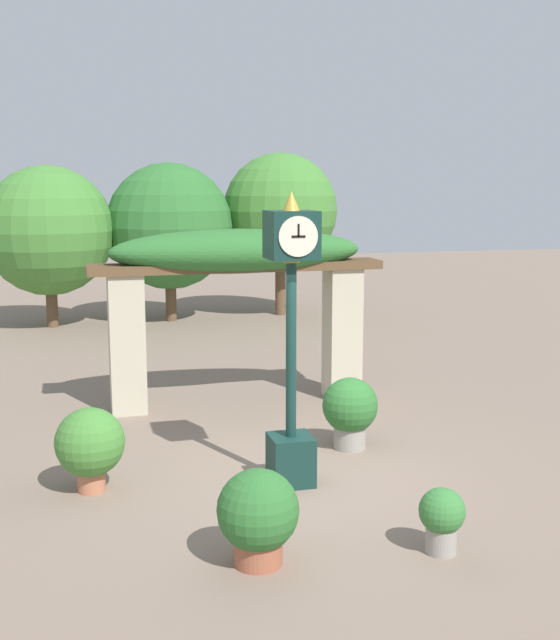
{
  "coord_description": "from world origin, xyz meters",
  "views": [
    {
      "loc": [
        -2.57,
        -8.83,
        3.5
      ],
      "look_at": [
        -0.12,
        0.4,
        1.89
      ],
      "focal_mm": 45.0,
      "sensor_mm": 36.0,
      "label": 1
    }
  ],
  "objects_px": {
    "potted_plant_near_left": "(350,409)",
    "potted_plant_near_right": "(442,517)",
    "potted_plant_far_right": "(258,514)",
    "potted_plant_far_left": "(90,444)",
    "pedestal_clock": "(291,339)"
  },
  "relations": [
    {
      "from": "pedestal_clock",
      "to": "potted_plant_near_left",
      "type": "xyz_separation_m",
      "value": [
        1.11,
        1.04,
        -1.21
      ]
    },
    {
      "from": "pedestal_clock",
      "to": "potted_plant_near_right",
      "type": "xyz_separation_m",
      "value": [
        0.91,
        -2.12,
        -1.39
      ]
    },
    {
      "from": "pedestal_clock",
      "to": "potted_plant_far_left",
      "type": "xyz_separation_m",
      "value": [
        -2.29,
        0.36,
        -1.19
      ]
    },
    {
      "from": "potted_plant_near_left",
      "to": "potted_plant_near_right",
      "type": "xyz_separation_m",
      "value": [
        -0.2,
        -3.16,
        -0.18
      ]
    },
    {
      "from": "pedestal_clock",
      "to": "potted_plant_near_right",
      "type": "relative_size",
      "value": 5.3
    },
    {
      "from": "potted_plant_near_right",
      "to": "pedestal_clock",
      "type": "bearing_deg",
      "value": 113.27
    },
    {
      "from": "pedestal_clock",
      "to": "potted_plant_far_left",
      "type": "relative_size",
      "value": 3.47
    },
    {
      "from": "potted_plant_near_left",
      "to": "potted_plant_far_left",
      "type": "bearing_deg",
      "value": -168.7
    },
    {
      "from": "potted_plant_near_left",
      "to": "potted_plant_far_right",
      "type": "height_order",
      "value": "potted_plant_near_left"
    },
    {
      "from": "potted_plant_near_left",
      "to": "potted_plant_near_right",
      "type": "height_order",
      "value": "potted_plant_near_left"
    },
    {
      "from": "pedestal_clock",
      "to": "potted_plant_far_left",
      "type": "height_order",
      "value": "pedestal_clock"
    },
    {
      "from": "potted_plant_near_left",
      "to": "potted_plant_far_right",
      "type": "relative_size",
      "value": 1.05
    },
    {
      "from": "pedestal_clock",
      "to": "potted_plant_far_left",
      "type": "bearing_deg",
      "value": 171.17
    },
    {
      "from": "potted_plant_near_left",
      "to": "potted_plant_far_left",
      "type": "xyz_separation_m",
      "value": [
        -3.41,
        -0.68,
        0.02
      ]
    },
    {
      "from": "potted_plant_near_right",
      "to": "potted_plant_far_left",
      "type": "xyz_separation_m",
      "value": [
        -3.21,
        2.48,
        0.2
      ]
    }
  ]
}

